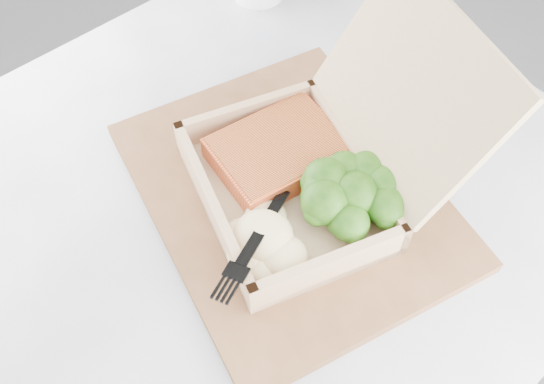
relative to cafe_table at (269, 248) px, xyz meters
The scene contains 9 objects.
floor 0.73m from the cafe_table, 56.41° to the left, with size 4.00×4.00×0.00m, color gray.
cafe_table is the anchor object (origin of this frame).
serving_tray 0.19m from the cafe_table, 24.36° to the right, with size 0.37×0.30×0.02m, color brown.
takeout_container 0.25m from the cafe_table, ahead, with size 0.34×0.35×0.19m.
salmon_fillet 0.22m from the cafe_table, 24.60° to the left, with size 0.11×0.14×0.03m, color orange.
broccoli_pile 0.25m from the cafe_table, ahead, with size 0.12×0.12×0.04m, color #3A7319, non-canonical shape.
mashed_potatoes 0.25m from the cafe_table, 60.44° to the right, with size 0.10×0.09×0.03m, color beige.
plastic_fork 0.25m from the cafe_table, 55.33° to the right, with size 0.04×0.16×0.02m.
receipt 0.27m from the cafe_table, 58.53° to the left, with size 0.07×0.14×0.00m, color white.
Camera 1 is at (-0.06, -0.79, 1.26)m, focal length 40.00 mm.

